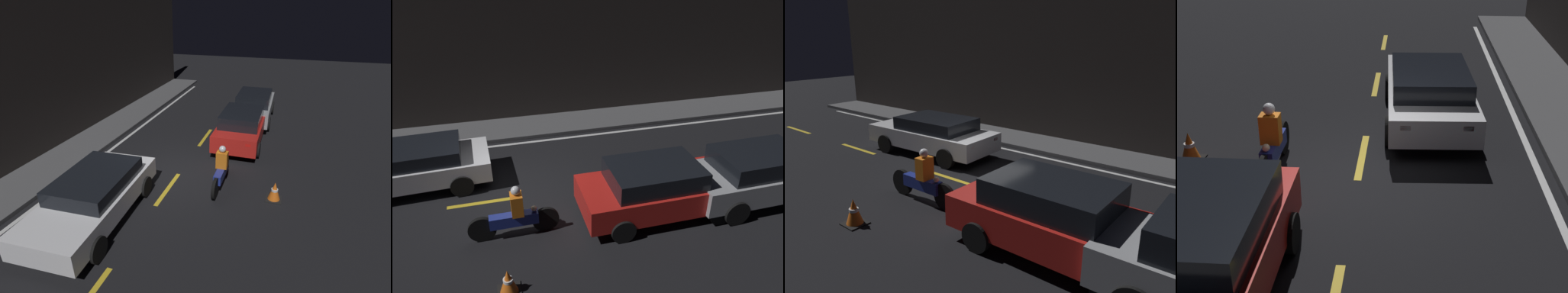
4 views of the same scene
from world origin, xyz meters
The scene contains 12 objects.
ground_plane centered at (0.00, 0.00, 0.00)m, with size 56.00×56.00×0.00m, color black.
raised_curb centered at (0.00, 4.60, 0.07)m, with size 28.00×1.91×0.14m.
building_front centered at (0.00, 5.71, 3.93)m, with size 28.00×0.30×7.86m.
lane_dash_c centered at (-1.00, 0.00, 0.00)m, with size 2.00×0.14×0.01m.
lane_dash_d centered at (3.50, 0.00, 0.00)m, with size 2.00×0.14×0.01m.
lane_dash_e centered at (8.00, 0.00, 0.00)m, with size 2.00×0.14×0.01m.
lane_solid_kerb centered at (0.00, 3.40, 0.00)m, with size 25.20×0.14×0.01m.
sedan_white centered at (-2.94, 1.35, 0.73)m, with size 4.59×2.13×1.32m.
taxi_red centered at (3.44, -1.63, 0.78)m, with size 4.21×1.90×1.47m.
hatchback_silver centered at (6.44, -1.76, 0.81)m, with size 4.27×1.91×1.52m.
motorcycle centered at (-0.28, -1.60, 0.57)m, with size 2.20×0.36×1.41m.
traffic_cone_near centered at (-0.59, -3.35, 0.29)m, with size 0.48×0.48×0.60m.
Camera 2 is at (-0.47, -9.14, 6.30)m, focal length 35.00 mm.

